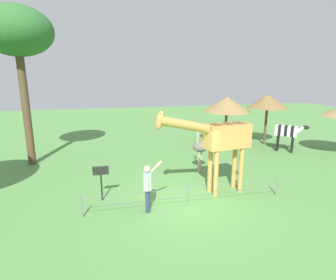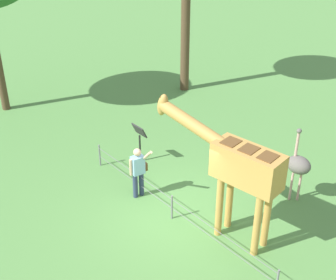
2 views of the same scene
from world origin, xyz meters
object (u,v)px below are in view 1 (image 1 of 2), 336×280
zebra (287,132)px  tree_east (17,33)px  ostrich (200,147)px  info_sign (101,175)px  giraffe (220,139)px  shade_hut_aside (227,104)px  visitor (148,185)px  shade_hut_far (268,101)px

zebra → tree_east: size_ratio=0.22×
ostrich → info_sign: size_ratio=1.70×
giraffe → info_sign: giraffe is taller
giraffe → shade_hut_aside: bearing=-117.2°
visitor → zebra: (-9.14, -5.21, 0.26)m
giraffe → tree_east: bearing=-35.0°
shade_hut_aside → tree_east: 12.09m
shade_hut_far → info_sign: (10.39, 5.91, -1.85)m
info_sign → giraffe: bearing=174.9°
shade_hut_aside → ostrich: bearing=53.0°
giraffe → shade_hut_far: giraffe is taller
shade_hut_aside → info_sign: size_ratio=2.34×
giraffe → ostrich: giraffe is taller
ostrich → info_sign: (4.50, 2.07, -0.23)m
visitor → shade_hut_aside: (-6.49, -7.85, 1.69)m
shade_hut_far → info_sign: bearing=29.6°
giraffe → zebra: giraffe is taller
tree_east → visitor: bearing=128.2°
tree_east → shade_hut_aside: bearing=-172.0°
visitor → shade_hut_far: shade_hut_far is taller
visitor → shade_hut_far: (-8.92, -7.09, 1.89)m
shade_hut_far → ostrich: bearing=33.1°
ostrich → shade_hut_far: shade_hut_far is taller
zebra → giraffe: bearing=35.1°
zebra → shade_hut_aside: size_ratio=0.54×
ostrich → shade_hut_far: size_ratio=0.69×
giraffe → shade_hut_far: bearing=-133.9°
zebra → info_sign: size_ratio=1.26×
info_sign → tree_east: bearing=-55.8°
zebra → shade_hut_far: size_ratio=0.51×
zebra → info_sign: bearing=20.8°
shade_hut_far → shade_hut_aside: shade_hut_far is taller
giraffe → zebra: bearing=-144.9°
visitor → zebra: 10.53m
shade_hut_far → info_sign: size_ratio=2.46×
zebra → shade_hut_far: 2.49m
ostrich → giraffe: bearing=86.1°
tree_east → info_sign: (-3.44, 5.06, -5.32)m
shade_hut_far → giraffe: bearing=46.1°
info_sign → shade_hut_far: bearing=-150.4°
giraffe → visitor: giraffe is taller
giraffe → shade_hut_aside: (-3.63, -7.06, 0.47)m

